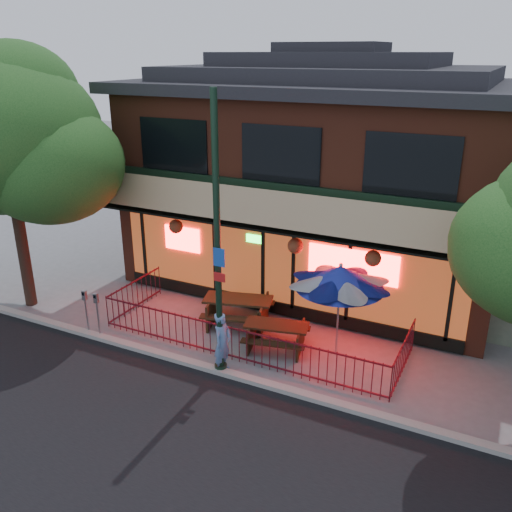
{
  "coord_description": "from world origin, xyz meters",
  "views": [
    {
      "loc": [
        6.13,
        -10.73,
        7.71
      ],
      "look_at": [
        -0.18,
        2.0,
        2.32
      ],
      "focal_mm": 38.0,
      "sensor_mm": 36.0,
      "label": 1
    }
  ],
  "objects": [
    {
      "name": "parking_meter_near",
      "position": [
        -4.0,
        -0.4,
        0.93
      ],
      "size": [
        0.14,
        0.13,
        1.37
      ],
      "color": "gray",
      "rests_on": "ground"
    },
    {
      "name": "picnic_table_left",
      "position": [
        -0.8,
        2.05,
        0.56
      ],
      "size": [
        2.36,
        2.04,
        0.86
      ],
      "color": "#3A2715",
      "rests_on": "ground"
    },
    {
      "name": "street_light",
      "position": [
        0.0,
        -0.4,
        3.15
      ],
      "size": [
        0.43,
        0.32,
        7.0
      ],
      "color": "black",
      "rests_on": "ground"
    },
    {
      "name": "pedestrian",
      "position": [
        0.04,
        -0.35,
        0.82
      ],
      "size": [
        0.42,
        0.61,
        1.64
      ],
      "primitive_type": "imported",
      "rotation": [
        0.0,
        0.0,
        1.53
      ],
      "color": "#5B81B6",
      "rests_on": "ground"
    },
    {
      "name": "patio_fence",
      "position": [
        0.0,
        0.5,
        0.63
      ],
      "size": [
        8.44,
        2.62,
        1.0
      ],
      "color": "#51111D",
      "rests_on": "ground"
    },
    {
      "name": "parking_meter_far",
      "position": [
        -4.43,
        -0.4,
        0.93
      ],
      "size": [
        0.14,
        0.12,
        1.37
      ],
      "color": "#92959A",
      "rests_on": "ground"
    },
    {
      "name": "picnic_table_right",
      "position": [
        0.8,
        1.28,
        0.49
      ],
      "size": [
        1.99,
        1.69,
        0.74
      ],
      "color": "black",
      "rests_on": "ground"
    },
    {
      "name": "restaurant_building",
      "position": [
        0.0,
        7.11,
        4.13
      ],
      "size": [
        12.96,
        9.49,
        8.05
      ],
      "color": "brown",
      "rests_on": "ground"
    },
    {
      "name": "patio_umbrella",
      "position": [
        2.38,
        1.71,
        2.27
      ],
      "size": [
        2.32,
        2.32,
        2.66
      ],
      "color": "gray",
      "rests_on": "ground"
    },
    {
      "name": "ground",
      "position": [
        0.0,
        0.0,
        0.0
      ],
      "size": [
        80.0,
        80.0,
        0.0
      ],
      "primitive_type": "plane",
      "color": "gray",
      "rests_on": "ground"
    },
    {
      "name": "curb",
      "position": [
        0.0,
        -0.5,
        0.06
      ],
      "size": [
        80.0,
        0.25,
        0.12
      ],
      "primitive_type": "cube",
      "color": "#999993",
      "rests_on": "ground"
    },
    {
      "name": "street_tree_left",
      "position": [
        -7.46,
        0.39,
        5.67
      ],
      "size": [
        5.6,
        5.6,
        8.05
      ],
      "color": "#38281C",
      "rests_on": "ground"
    }
  ]
}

